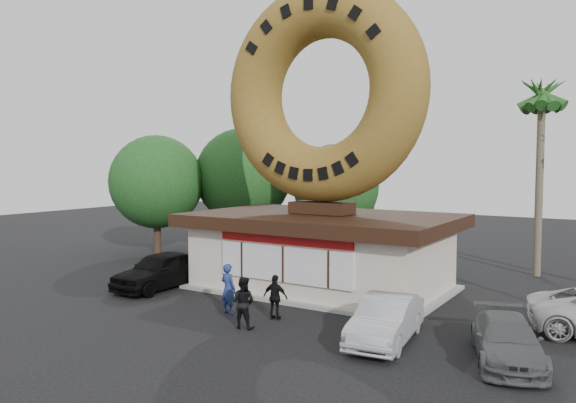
# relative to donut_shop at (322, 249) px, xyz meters

# --- Properties ---
(ground) EXTENTS (90.00, 90.00, 0.00)m
(ground) POSITION_rel_donut_shop_xyz_m (0.00, -5.98, -1.77)
(ground) COLOR black
(ground) RESTS_ON ground
(donut_shop) EXTENTS (11.20, 7.20, 3.80)m
(donut_shop) POSITION_rel_donut_shop_xyz_m (0.00, 0.00, 0.00)
(donut_shop) COLOR beige
(donut_shop) RESTS_ON ground
(giant_donut) EXTENTS (9.33, 2.38, 9.33)m
(giant_donut) POSITION_rel_donut_shop_xyz_m (0.00, 0.02, 6.70)
(giant_donut) COLOR olive
(giant_donut) RESTS_ON donut_shop
(tree_west) EXTENTS (6.00, 6.00, 7.65)m
(tree_west) POSITION_rel_donut_shop_xyz_m (-9.50, 7.02, 2.87)
(tree_west) COLOR #473321
(tree_west) RESTS_ON ground
(tree_mid) EXTENTS (5.20, 5.20, 6.63)m
(tree_mid) POSITION_rel_donut_shop_xyz_m (-4.00, 9.02, 2.25)
(tree_mid) COLOR #473321
(tree_mid) RESTS_ON ground
(tree_far) EXTENTS (5.60, 5.60, 7.14)m
(tree_far) POSITION_rel_donut_shop_xyz_m (-13.00, 3.02, 2.56)
(tree_far) COLOR #473321
(tree_far) RESTS_ON ground
(palm_near) EXTENTS (2.60, 2.60, 9.75)m
(palm_near) POSITION_rel_donut_shop_xyz_m (7.50, 8.02, 6.65)
(palm_near) COLOR #726651
(palm_near) RESTS_ON ground
(street_lamp) EXTENTS (2.11, 0.20, 8.00)m
(street_lamp) POSITION_rel_donut_shop_xyz_m (-1.86, 10.02, 2.72)
(street_lamp) COLOR #59595E
(street_lamp) RESTS_ON ground
(person_left) EXTENTS (0.73, 0.53, 1.84)m
(person_left) POSITION_rel_donut_shop_xyz_m (-0.91, -5.36, -0.85)
(person_left) COLOR navy
(person_left) RESTS_ON ground
(person_center) EXTENTS (0.94, 0.79, 1.73)m
(person_center) POSITION_rel_donut_shop_xyz_m (0.62, -6.51, -0.90)
(person_center) COLOR black
(person_center) RESTS_ON ground
(person_right) EXTENTS (0.96, 0.49, 1.58)m
(person_right) POSITION_rel_donut_shop_xyz_m (0.96, -5.07, -0.98)
(person_right) COLOR black
(person_right) RESTS_ON ground
(car_black) EXTENTS (1.98, 4.75, 1.61)m
(car_black) POSITION_rel_donut_shop_xyz_m (-5.99, -3.71, -0.96)
(car_black) COLOR black
(car_black) RESTS_ON ground
(car_silver) EXTENTS (2.01, 4.40, 1.40)m
(car_silver) POSITION_rel_donut_shop_xyz_m (5.20, -5.34, -1.07)
(car_silver) COLOR #ADAEB2
(car_silver) RESTS_ON ground
(car_grey) EXTENTS (2.96, 4.53, 1.22)m
(car_grey) POSITION_rel_donut_shop_xyz_m (8.70, -5.15, -1.16)
(car_grey) COLOR #56595B
(car_grey) RESTS_ON ground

